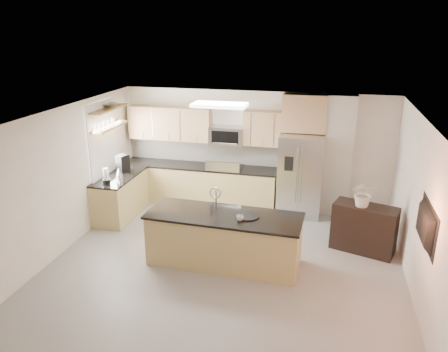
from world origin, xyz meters
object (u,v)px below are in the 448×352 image
(platter, at_px, (247,216))
(blender, at_px, (106,177))
(bowl, at_px, (110,105))
(television, at_px, (421,225))
(kettle, at_px, (119,172))
(island, at_px, (224,239))
(coffee_maker, at_px, (123,164))
(cup, at_px, (240,218))
(refrigerator, at_px, (300,175))
(range, at_px, (225,186))
(credenza, at_px, (364,228))
(flower_vase, at_px, (365,187))
(microwave, at_px, (227,135))

(platter, relative_size, blender, 1.19)
(bowl, bearing_deg, television, -21.58)
(kettle, bearing_deg, television, -19.65)
(island, relative_size, coffee_maker, 7.06)
(cup, distance_m, bowl, 3.88)
(refrigerator, relative_size, island, 0.67)
(range, relative_size, platter, 2.84)
(blender, distance_m, coffee_maker, 0.79)
(kettle, bearing_deg, island, -27.32)
(television, bearing_deg, island, 77.79)
(kettle, bearing_deg, blender, -96.25)
(credenza, xyz_separation_m, cup, (-2.07, -1.18, 0.51))
(range, bearing_deg, refrigerator, -1.60)
(platter, xyz_separation_m, coffee_maker, (-3.06, 1.65, 0.18))
(platter, bearing_deg, refrigerator, 73.95)
(blender, bearing_deg, flower_vase, 1.20)
(range, relative_size, flower_vase, 1.53)
(bowl, bearing_deg, credenza, -6.86)
(cup, bearing_deg, blender, 160.43)
(microwave, relative_size, kettle, 3.28)
(range, distance_m, cup, 2.83)
(television, bearing_deg, coffee_maker, 67.65)
(flower_vase, bearing_deg, blender, -178.80)
(refrigerator, relative_size, blender, 5.30)
(coffee_maker, bearing_deg, kettle, -77.97)
(range, bearing_deg, microwave, 90.00)
(blender, relative_size, kettle, 1.45)
(microwave, height_order, credenza, microwave)
(microwave, height_order, kettle, microwave)
(coffee_maker, bearing_deg, island, -32.06)
(microwave, relative_size, blender, 2.26)
(range, relative_size, blender, 3.39)
(cup, bearing_deg, kettle, 152.57)
(range, relative_size, cup, 10.06)
(range, height_order, platter, range)
(island, distance_m, blender, 2.85)
(microwave, xyz_separation_m, coffee_maker, (-2.09, -0.94, -0.53))
(refrigerator, distance_m, cup, 2.72)
(microwave, bearing_deg, kettle, -147.93)
(island, xyz_separation_m, credenza, (2.37, 1.02, -0.01))
(credenza, bearing_deg, television, -53.27)
(microwave, relative_size, refrigerator, 0.43)
(island, bearing_deg, refrigerator, 67.92)
(island, relative_size, blender, 7.95)
(credenza, distance_m, television, 1.97)
(credenza, bearing_deg, platter, -135.47)
(kettle, distance_m, television, 5.89)
(microwave, xyz_separation_m, platter, (0.96, -2.59, -0.71))
(cup, bearing_deg, microwave, 107.47)
(microwave, relative_size, credenza, 0.68)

